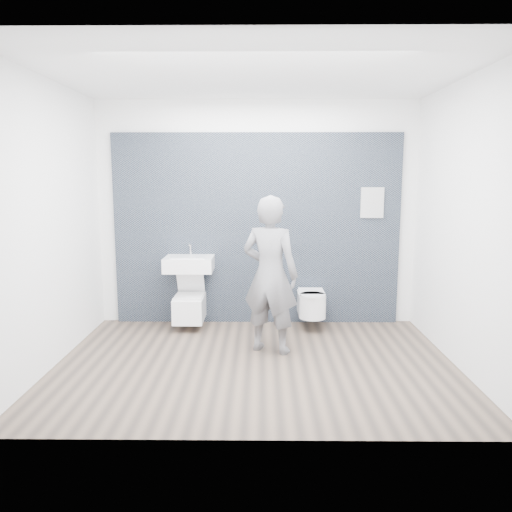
{
  "coord_description": "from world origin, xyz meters",
  "views": [
    {
      "loc": [
        0.06,
        -4.81,
        1.86
      ],
      "look_at": [
        0.0,
        0.6,
        1.0
      ],
      "focal_mm": 35.0,
      "sensor_mm": 36.0,
      "label": 1
    }
  ],
  "objects_px": {
    "washbasin": "(189,264)",
    "visitor": "(270,275)",
    "toilet_square": "(190,306)",
    "toilet_rounded": "(312,304)"
  },
  "relations": [
    {
      "from": "toilet_square",
      "to": "toilet_rounded",
      "type": "relative_size",
      "value": 1.21
    },
    {
      "from": "toilet_square",
      "to": "toilet_rounded",
      "type": "distance_m",
      "value": 1.51
    },
    {
      "from": "toilet_rounded",
      "to": "visitor",
      "type": "xyz_separation_m",
      "value": [
        -0.53,
        -0.81,
        0.52
      ]
    },
    {
      "from": "washbasin",
      "to": "visitor",
      "type": "xyz_separation_m",
      "value": [
        0.98,
        -0.86,
        0.03
      ]
    },
    {
      "from": "washbasin",
      "to": "visitor",
      "type": "distance_m",
      "value": 1.31
    },
    {
      "from": "toilet_square",
      "to": "toilet_rounded",
      "type": "bearing_deg",
      "value": -0.74
    },
    {
      "from": "washbasin",
      "to": "toilet_square",
      "type": "xyz_separation_m",
      "value": [
        0.0,
        -0.03,
        -0.53
      ]
    },
    {
      "from": "toilet_square",
      "to": "toilet_rounded",
      "type": "height_order",
      "value": "toilet_square"
    },
    {
      "from": "washbasin",
      "to": "toilet_rounded",
      "type": "distance_m",
      "value": 1.59
    },
    {
      "from": "washbasin",
      "to": "toilet_rounded",
      "type": "bearing_deg",
      "value": -2.03
    }
  ]
}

